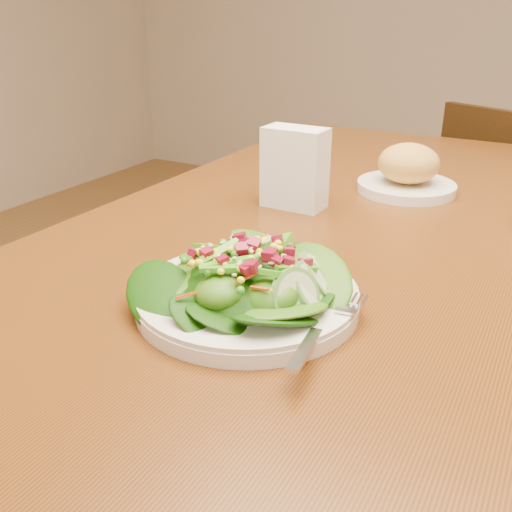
% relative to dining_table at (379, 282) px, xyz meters
% --- Properties ---
extents(dining_table, '(0.90, 1.40, 0.75)m').
position_rel_dining_table_xyz_m(dining_table, '(0.00, 0.00, 0.00)').
color(dining_table, '#5E3012').
rests_on(dining_table, ground_plane).
extents(chair_far, '(0.50, 0.50, 0.81)m').
position_rel_dining_table_xyz_m(chair_far, '(0.11, 0.91, -0.22)').
color(chair_far, black).
rests_on(chair_far, ground_plane).
extents(salad_plate, '(0.26, 0.25, 0.07)m').
position_rel_dining_table_xyz_m(salad_plate, '(-0.05, -0.33, 0.13)').
color(salad_plate, silver).
rests_on(salad_plate, dining_table).
extents(bread_plate, '(0.18, 0.18, 0.09)m').
position_rel_dining_table_xyz_m(bread_plate, '(-0.02, 0.18, 0.14)').
color(bread_plate, silver).
rests_on(bread_plate, dining_table).
extents(napkin_holder, '(0.10, 0.06, 0.13)m').
position_rel_dining_table_xyz_m(napkin_holder, '(-0.16, 0.01, 0.17)').
color(napkin_holder, white).
rests_on(napkin_holder, dining_table).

